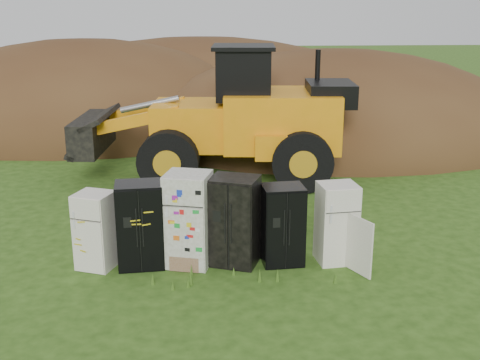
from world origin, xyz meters
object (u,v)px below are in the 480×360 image
Objects in this scene: fridge_leftmost at (96,230)px; fridge_sticker at (189,219)px; fridge_black_side at (140,225)px; fridge_dark_mid at (234,221)px; wheel_loader at (210,113)px; fridge_open_door at (337,223)px; fridge_black_right at (283,225)px.

fridge_sticker is at bearing 21.27° from fridge_leftmost.
fridge_leftmost is at bearing -165.10° from fridge_sticker.
fridge_black_side is 0.97m from fridge_sticker.
fridge_black_side is 0.96× the size of fridge_dark_mid.
fridge_dark_mid is (1.87, 0.01, 0.04)m from fridge_black_side.
fridge_leftmost is at bearing -106.71° from wheel_loader.
fridge_black_side is 0.91× the size of fridge_sticker.
fridge_black_side is 3.94m from fridge_open_door.
fridge_black_right is (1.88, -0.05, -0.14)m from fridge_sticker.
fridge_black_right is (0.97, -0.04, -0.09)m from fridge_dark_mid.
wheel_loader reaches higher than fridge_leftmost.
fridge_dark_mid is (0.91, -0.00, -0.05)m from fridge_sticker.
fridge_black_right is at bearing 20.13° from fridge_leftmost.
wheel_loader is (-0.41, 6.16, 1.05)m from fridge_dark_mid.
wheel_loader is at bearing 97.35° from fridge_black_right.
fridge_dark_mid is at bearing -82.24° from wheel_loader.
fridge_dark_mid is 0.22× the size of wheel_loader.
wheel_loader reaches higher than fridge_dark_mid.
fridge_open_door is (1.10, 0.02, 0.01)m from fridge_black_right.
wheel_loader is (2.33, 6.18, 1.18)m from fridge_leftmost.
fridge_leftmost is at bearing -159.91° from fridge_dark_mid.
fridge_sticker is at bearing -90.67° from wheel_loader.
wheel_loader is at bearing 71.39° from fridge_black_side.
fridge_open_door reaches higher than fridge_black_right.
fridge_black_right is (3.71, -0.02, 0.04)m from fridge_leftmost.
fridge_dark_mid reaches higher than fridge_leftmost.
fridge_sticker is at bearing -160.68° from fridge_dark_mid.
fridge_dark_mid is 1.10× the size of fridge_open_door.
fridge_leftmost is 4.81m from fridge_open_door.
fridge_black_side is 2.84m from fridge_black_right.
fridge_open_door is (3.94, -0.01, -0.05)m from fridge_black_side.
fridge_black_side reaches higher than fridge_open_door.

